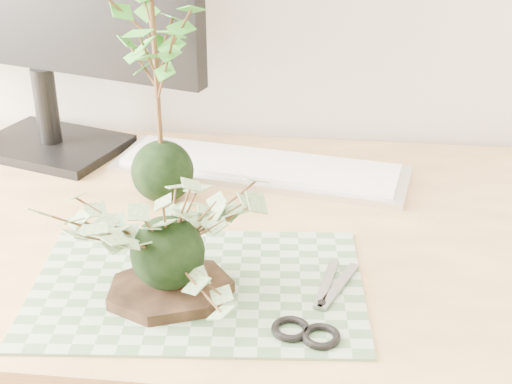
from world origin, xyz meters
TOP-DOWN VIEW (x-y plane):
  - desk at (-0.04, 1.23)m, footprint 1.60×0.70m
  - cutting_mat at (-0.06, 1.06)m, footprint 0.44×0.31m
  - stone_dish at (-0.10, 1.04)m, footprint 0.21×0.21m
  - ivy_kokedama at (-0.10, 1.04)m, footprint 0.33×0.33m
  - maple_kokedama at (-0.16, 1.30)m, footprint 0.28×0.28m
  - keyboard at (-0.03, 1.42)m, footprint 0.52×0.23m
  - scissors at (0.09, 1.00)m, footprint 0.09×0.19m

SIDE VIEW (x-z plane):
  - desk at x=-0.04m, z-range 0.28..1.02m
  - cutting_mat at x=-0.06m, z-range 0.74..0.74m
  - scissors at x=0.09m, z-range 0.74..0.75m
  - keyboard at x=-0.03m, z-range 0.74..0.76m
  - stone_dish at x=-0.10m, z-range 0.74..0.76m
  - ivy_kokedama at x=-0.10m, z-range 0.76..0.94m
  - maple_kokedama at x=-0.16m, z-range 0.82..1.23m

